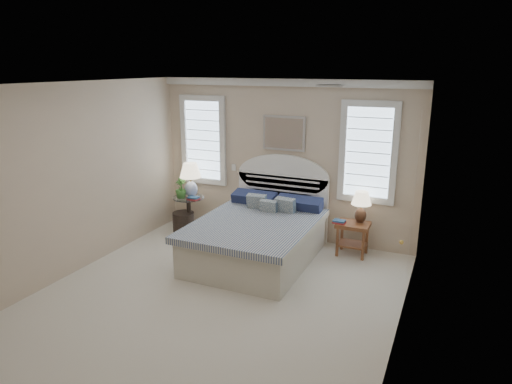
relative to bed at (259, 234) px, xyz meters
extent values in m
cube|color=silver|center=(0.00, -1.46, -0.39)|extent=(4.50, 5.00, 0.01)
cube|color=white|center=(0.00, -1.46, 2.31)|extent=(4.50, 5.00, 0.01)
cube|color=beige|center=(0.00, 1.04, 0.96)|extent=(4.50, 0.02, 2.70)
cube|color=beige|center=(-2.25, -1.46, 0.96)|extent=(0.02, 5.00, 2.70)
cube|color=beige|center=(2.25, -1.46, 0.96)|extent=(0.02, 5.00, 2.70)
cube|color=silver|center=(0.00, 1.00, 2.25)|extent=(4.50, 0.08, 0.12)
cube|color=#B2B2B2|center=(1.20, -0.66, 2.29)|extent=(0.30, 0.20, 0.02)
cube|color=silver|center=(-0.95, 1.03, 0.76)|extent=(0.08, 0.01, 0.12)
cube|color=silver|center=(-1.55, 1.02, 1.21)|extent=(0.90, 0.06, 1.60)
cube|color=silver|center=(1.40, 1.02, 1.21)|extent=(0.90, 0.06, 1.60)
cube|color=silver|center=(0.00, 1.00, 1.43)|extent=(0.74, 0.04, 0.58)
cube|color=silver|center=(2.23, -0.26, 0.81)|extent=(0.02, 1.80, 2.40)
cube|color=beige|center=(0.00, -0.13, -0.11)|extent=(1.60, 2.10, 0.55)
cube|color=navy|center=(0.00, -0.18, 0.20)|extent=(1.72, 2.15, 0.10)
cube|color=white|center=(0.00, 0.98, 0.16)|extent=(1.62, 0.08, 1.10)
cube|color=#1A2242|center=(-0.40, 0.70, 0.34)|extent=(0.75, 0.31, 0.23)
cube|color=#1A2242|center=(0.40, 0.70, 0.34)|extent=(0.75, 0.31, 0.23)
cube|color=navy|center=(-0.25, 0.47, 0.32)|extent=(0.33, 0.20, 0.34)
cube|color=navy|center=(0.25, 0.47, 0.32)|extent=(0.33, 0.20, 0.34)
cube|color=navy|center=(0.00, 0.37, 0.30)|extent=(0.28, 0.14, 0.29)
cylinder|color=black|center=(-1.65, 0.59, -0.37)|extent=(0.32, 0.32, 0.03)
cylinder|color=black|center=(-1.65, 0.59, -0.09)|extent=(0.08, 0.08, 0.60)
cylinder|color=silver|center=(-1.65, 0.59, 0.23)|extent=(0.56, 0.56, 0.02)
cube|color=brown|center=(1.30, 0.69, 0.11)|extent=(0.50, 0.40, 0.06)
cube|color=brown|center=(1.30, 0.69, -0.21)|extent=(0.44, 0.34, 0.03)
cube|color=brown|center=(1.10, 0.54, -0.15)|extent=(0.04, 0.04, 0.47)
cube|color=brown|center=(1.10, 0.84, -0.15)|extent=(0.04, 0.04, 0.47)
cube|color=brown|center=(1.50, 0.54, -0.15)|extent=(0.04, 0.04, 0.47)
cube|color=brown|center=(1.50, 0.84, -0.15)|extent=(0.04, 0.04, 0.47)
cylinder|color=black|center=(-1.72, 0.51, -0.21)|extent=(0.49, 0.49, 0.35)
cylinder|color=white|center=(-1.61, 0.63, 0.26)|extent=(0.14, 0.14, 0.03)
ellipsoid|color=white|center=(-1.61, 0.63, 0.38)|extent=(0.26, 0.26, 0.29)
cylinder|color=gold|center=(-1.61, 0.63, 0.56)|extent=(0.04, 0.04, 0.11)
cylinder|color=black|center=(1.39, 0.79, 0.16)|extent=(0.12, 0.12, 0.03)
ellipsoid|color=black|center=(1.39, 0.79, 0.26)|extent=(0.22, 0.22, 0.24)
cylinder|color=gold|center=(1.39, 0.79, 0.40)|extent=(0.03, 0.03, 0.09)
imported|color=#28662B|center=(-1.74, 0.50, 0.42)|extent=(0.22, 0.22, 0.35)
cube|color=#A1282B|center=(-1.48, 0.49, 0.26)|extent=(0.21, 0.16, 0.03)
cube|color=navy|center=(-1.48, 0.49, 0.29)|extent=(0.20, 0.15, 0.03)
cube|color=#A1282B|center=(1.10, 0.59, 0.16)|extent=(0.19, 0.14, 0.03)
cube|color=navy|center=(1.10, 0.59, 0.18)|extent=(0.18, 0.13, 0.03)
camera|label=1|loc=(2.65, -6.07, 2.53)|focal=32.00mm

